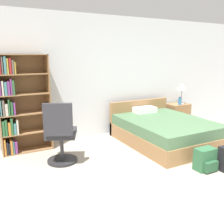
{
  "coord_description": "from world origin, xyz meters",
  "views": [
    {
      "loc": [
        -2.52,
        -1.73,
        1.77
      ],
      "look_at": [
        -0.55,
        1.98,
        0.81
      ],
      "focal_mm": 40.0,
      "sensor_mm": 36.0,
      "label": 1
    }
  ],
  "objects_px": {
    "bed": "(163,130)",
    "water_bottle": "(180,101)",
    "office_chair": "(60,135)",
    "backpack_green": "(205,160)",
    "table_lamp": "(182,88)",
    "bookshelf": "(17,105)",
    "nightstand": "(177,115)"
  },
  "relations": [
    {
      "from": "bed",
      "to": "nightstand",
      "type": "relative_size",
      "value": 3.46
    },
    {
      "from": "backpack_green",
      "to": "bed",
      "type": "bearing_deg",
      "value": 79.71
    },
    {
      "from": "office_chair",
      "to": "backpack_green",
      "type": "xyz_separation_m",
      "value": [
        1.93,
        -1.27,
        -0.34
      ]
    },
    {
      "from": "backpack_green",
      "to": "bookshelf",
      "type": "bearing_deg",
      "value": 138.57
    },
    {
      "from": "bookshelf",
      "to": "water_bottle",
      "type": "xyz_separation_m",
      "value": [
        3.78,
        -0.11,
        -0.24
      ]
    },
    {
      "from": "office_chair",
      "to": "table_lamp",
      "type": "bearing_deg",
      "value": 14.2
    },
    {
      "from": "nightstand",
      "to": "water_bottle",
      "type": "distance_m",
      "value": 0.39
    },
    {
      "from": "table_lamp",
      "to": "backpack_green",
      "type": "height_order",
      "value": "table_lamp"
    },
    {
      "from": "nightstand",
      "to": "bookshelf",
      "type": "bearing_deg",
      "value": 179.81
    },
    {
      "from": "office_chair",
      "to": "backpack_green",
      "type": "distance_m",
      "value": 2.34
    },
    {
      "from": "office_chair",
      "to": "table_lamp",
      "type": "xyz_separation_m",
      "value": [
        3.37,
        0.85,
        0.47
      ]
    },
    {
      "from": "bed",
      "to": "nightstand",
      "type": "height_order",
      "value": "bed"
    },
    {
      "from": "office_chair",
      "to": "nightstand",
      "type": "relative_size",
      "value": 1.86
    },
    {
      "from": "bookshelf",
      "to": "bed",
      "type": "distance_m",
      "value": 2.89
    },
    {
      "from": "office_chair",
      "to": "bookshelf",
      "type": "bearing_deg",
      "value": 120.22
    },
    {
      "from": "bookshelf",
      "to": "table_lamp",
      "type": "bearing_deg",
      "value": -0.6
    },
    {
      "from": "bookshelf",
      "to": "backpack_green",
      "type": "relative_size",
      "value": 5.06
    },
    {
      "from": "bed",
      "to": "table_lamp",
      "type": "bearing_deg",
      "value": 33.4
    },
    {
      "from": "bed",
      "to": "water_bottle",
      "type": "distance_m",
      "value": 1.36
    },
    {
      "from": "bed",
      "to": "water_bottle",
      "type": "relative_size",
      "value": 10.23
    },
    {
      "from": "nightstand",
      "to": "table_lamp",
      "type": "bearing_deg",
      "value": -22.47
    },
    {
      "from": "office_chair",
      "to": "nightstand",
      "type": "xyz_separation_m",
      "value": [
        3.31,
        0.88,
        -0.22
      ]
    },
    {
      "from": "bookshelf",
      "to": "bed",
      "type": "relative_size",
      "value": 0.91
    },
    {
      "from": "bed",
      "to": "backpack_green",
      "type": "distance_m",
      "value": 1.36
    },
    {
      "from": "water_bottle",
      "to": "nightstand",
      "type": "bearing_deg",
      "value": 65.94
    },
    {
      "from": "table_lamp",
      "to": "water_bottle",
      "type": "distance_m",
      "value": 0.34
    },
    {
      "from": "bookshelf",
      "to": "office_chair",
      "type": "relative_size",
      "value": 1.69
    },
    {
      "from": "office_chair",
      "to": "water_bottle",
      "type": "xyz_separation_m",
      "value": [
        3.26,
        0.78,
        0.15
      ]
    },
    {
      "from": "office_chair",
      "to": "table_lamp",
      "type": "height_order",
      "value": "table_lamp"
    },
    {
      "from": "bookshelf",
      "to": "backpack_green",
      "type": "distance_m",
      "value": 3.36
    },
    {
      "from": "bed",
      "to": "water_bottle",
      "type": "xyz_separation_m",
      "value": [
        1.08,
        0.72,
        0.4
      ]
    },
    {
      "from": "table_lamp",
      "to": "bookshelf",
      "type": "bearing_deg",
      "value": 179.4
    }
  ]
}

